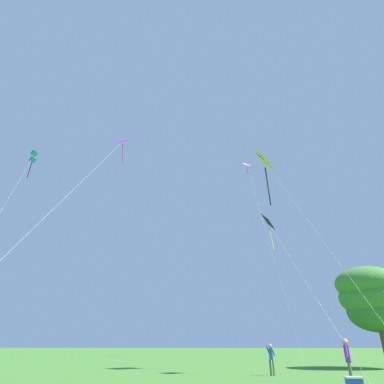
{
  "coord_description": "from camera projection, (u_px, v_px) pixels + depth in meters",
  "views": [
    {
      "loc": [
        1.46,
        -5.64,
        1.51
      ],
      "look_at": [
        -1.63,
        21.91,
        14.57
      ],
      "focal_mm": 30.44,
      "sensor_mm": 36.0,
      "label": 1
    }
  ],
  "objects": [
    {
      "name": "kite_yellow_diamond",
      "position": [
        267.0,
        171.0,
        26.39
      ],
      "size": [
        4.06,
        11.6,
        16.31
      ],
      "color": "yellow",
      "rests_on": "ground_plane"
    },
    {
      "name": "kite_black_large",
      "position": [
        271.0,
        229.0,
        21.02
      ],
      "size": [
        2.94,
        6.48,
        9.4
      ],
      "color": "black",
      "rests_on": "ground_plane"
    },
    {
      "name": "kite_pink_low",
      "position": [
        249.0,
        174.0,
        53.81
      ],
      "size": [
        3.85,
        11.43,
        29.92
      ],
      "color": "pink",
      "rests_on": "ground_plane"
    },
    {
      "name": "kite_teal_box",
      "position": [
        32.0,
        158.0,
        31.07
      ],
      "size": [
        1.91,
        8.31,
        18.56
      ],
      "color": "teal",
      "rests_on": "ground_plane"
    },
    {
      "name": "kite_purple_streamer",
      "position": [
        115.0,
        151.0,
        22.75
      ],
      "size": [
        3.17,
        10.89,
        15.51
      ],
      "color": "purple",
      "rests_on": "ground_plane"
    },
    {
      "name": "person_far_back",
      "position": [
        271.0,
        356.0,
        17.92
      ],
      "size": [
        0.51,
        0.21,
        1.57
      ],
      "color": "#665B4C",
      "rests_on": "ground_plane"
    },
    {
      "name": "person_foreground_watcher",
      "position": [
        348.0,
        357.0,
        13.4
      ],
      "size": [
        0.27,
        0.56,
        1.75
      ],
      "color": "#665B4C",
      "rests_on": "ground_plane"
    },
    {
      "name": "tree_left_oak",
      "position": [
        372.0,
        298.0,
        24.44
      ],
      "size": [
        5.05,
        5.01,
        6.96
      ],
      "color": "brown",
      "rests_on": "ground_plane"
    },
    {
      "name": "picnic_cooler",
      "position": [
        354.0,
        383.0,
        12.15
      ],
      "size": [
        0.6,
        0.4,
        0.44
      ],
      "color": "#2351B2",
      "rests_on": "ground_plane"
    }
  ]
}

